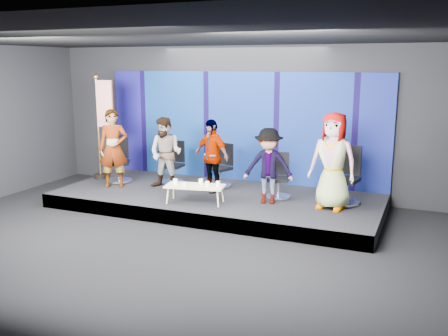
{
  "coord_description": "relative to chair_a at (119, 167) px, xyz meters",
  "views": [
    {
      "loc": [
        4.25,
        -7.14,
        3.1
      ],
      "look_at": [
        0.22,
        2.4,
        0.91
      ],
      "focal_mm": 40.0,
      "sensor_mm": 36.0,
      "label": 1
    }
  ],
  "objects": [
    {
      "name": "mug_c",
      "position": [
        2.57,
        -0.83,
        0.06
      ],
      "size": [
        0.09,
        0.09,
        0.11
      ],
      "primitive_type": "cylinder",
      "color": "white",
      "rests_on": "coffee_table"
    },
    {
      "name": "panelist_e",
      "position": [
        5.14,
        -0.3,
        0.58
      ],
      "size": [
        1.01,
        0.74,
        1.89
      ],
      "primitive_type": "imported",
      "rotation": [
        0.0,
        0.0,
        -0.16
      ],
      "color": "black",
      "rests_on": "riser"
    },
    {
      "name": "panelist_b",
      "position": [
        1.37,
        -0.13,
        0.45
      ],
      "size": [
        0.79,
        0.62,
        1.62
      ],
      "primitive_type": "imported",
      "rotation": [
        0.0,
        0.0,
        0.01
      ],
      "color": "black",
      "rests_on": "riser"
    },
    {
      "name": "coffee_table",
      "position": [
        2.51,
        -0.97,
        -0.02
      ],
      "size": [
        1.26,
        0.71,
        0.37
      ],
      "rotation": [
        0.0,
        0.0,
        0.18
      ],
      "color": "tan",
      "rests_on": "riser"
    },
    {
      "name": "chair_d",
      "position": [
        3.95,
        0.09,
        -0.05
      ],
      "size": [
        0.63,
        0.63,
        0.95
      ],
      "rotation": [
        0.0,
        0.0,
        0.19
      ],
      "color": "silver",
      "rests_on": "riser"
    },
    {
      "name": "chair_a",
      "position": [
        0.0,
        0.0,
        0.0
      ],
      "size": [
        0.85,
        0.85,
        1.1
      ],
      "rotation": [
        0.0,
        0.0,
        0.52
      ],
      "color": "silver",
      "rests_on": "riser"
    },
    {
      "name": "panelist_c",
      "position": [
        2.43,
        0.02,
        0.44
      ],
      "size": [
        1.02,
        0.69,
        1.61
      ],
      "primitive_type": "imported",
      "rotation": [
        0.0,
        0.0,
        -0.34
      ],
      "color": "black",
      "rests_on": "riser"
    },
    {
      "name": "flag_stand",
      "position": [
        -0.5,
        0.13,
        0.98
      ],
      "size": [
        0.58,
        0.34,
        2.53
      ],
      "rotation": [
        0.0,
        0.0,
        0.17
      ],
      "color": "black",
      "rests_on": "riser"
    },
    {
      "name": "room_walls",
      "position": [
        2.62,
        -2.65,
        1.77
      ],
      "size": [
        10.02,
        8.02,
        3.51
      ],
      "color": "black",
      "rests_on": "ground"
    },
    {
      "name": "riser",
      "position": [
        2.62,
        -0.15,
        -0.51
      ],
      "size": [
        7.0,
        3.0,
        0.3
      ],
      "primitive_type": "cube",
      "color": "black",
      "rests_on": "ground"
    },
    {
      "name": "chair_b",
      "position": [
        1.28,
        0.37,
        -0.03
      ],
      "size": [
        0.57,
        0.57,
        1.0
      ],
      "rotation": [
        0.0,
        0.0,
        0.01
      ],
      "color": "silver",
      "rests_on": "riser"
    },
    {
      "name": "mug_a",
      "position": [
        2.08,
        -1.03,
        0.06
      ],
      "size": [
        0.09,
        0.09,
        0.11
      ],
      "primitive_type": "cylinder",
      "color": "white",
      "rests_on": "coffee_table"
    },
    {
      "name": "panelist_d",
      "position": [
        3.87,
        -0.4,
        0.41
      ],
      "size": [
        1.08,
        0.75,
        1.54
      ],
      "primitive_type": "imported",
      "rotation": [
        0.0,
        0.0,
        0.19
      ],
      "color": "black",
      "rests_on": "riser"
    },
    {
      "name": "mug_d",
      "position": [
        2.78,
        -0.97,
        0.06
      ],
      "size": [
        0.09,
        0.09,
        0.1
      ],
      "primitive_type": "cylinder",
      "color": "white",
      "rests_on": "coffee_table"
    },
    {
      "name": "mug_e",
      "position": [
        2.97,
        -0.88,
        0.06
      ],
      "size": [
        0.09,
        0.09,
        0.1
      ],
      "primitive_type": "cylinder",
      "color": "white",
      "rests_on": "coffee_table"
    },
    {
      "name": "mug_b",
      "position": [
        2.35,
        -1.13,
        0.05
      ],
      "size": [
        0.07,
        0.07,
        0.09
      ],
      "primitive_type": "cylinder",
      "color": "white",
      "rests_on": "coffee_table"
    },
    {
      "name": "backdrop",
      "position": [
        2.62,
        1.3,
        0.94
      ],
      "size": [
        7.0,
        0.08,
        2.6
      ],
      "primitive_type": "cube",
      "color": "#140759",
      "rests_on": "riser"
    },
    {
      "name": "ground",
      "position": [
        2.62,
        -2.65,
        -0.66
      ],
      "size": [
        10.0,
        10.0,
        0.0
      ],
      "primitive_type": "plane",
      "color": "black",
      "rests_on": "ground"
    },
    {
      "name": "chair_e",
      "position": [
        5.32,
        0.18,
        0.02
      ],
      "size": [
        0.75,
        0.75,
        1.17
      ],
      "rotation": [
        0.0,
        0.0,
        -0.16
      ],
      "color": "silver",
      "rests_on": "riser"
    },
    {
      "name": "panelist_a",
      "position": [
        0.2,
        -0.47,
        0.53
      ],
      "size": [
        0.78,
        0.69,
        1.78
      ],
      "primitive_type": "imported",
      "rotation": [
        0.0,
        0.0,
        0.52
      ],
      "color": "black",
      "rests_on": "riser"
    },
    {
      "name": "chair_c",
      "position": [
        2.44,
        0.52,
        -0.04
      ],
      "size": [
        0.71,
        0.71,
        0.99
      ],
      "rotation": [
        0.0,
        0.0,
        -0.34
      ],
      "color": "silver",
      "rests_on": "riser"
    }
  ]
}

